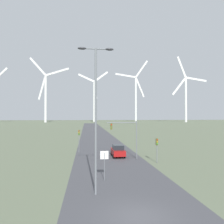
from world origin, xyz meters
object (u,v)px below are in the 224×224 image
car_approaching (118,151)px  wind_turbine_far_right (186,94)px  wind_turbine_center (94,97)px  traffic_light_post_near_left (79,136)px  wind_turbine_left (46,92)px  stop_sign_near (104,160)px  streetlamp (96,105)px  traffic_light_post_near_right (157,145)px  traffic_light_mast_overhead (126,132)px  wind_turbine_right (136,94)px

car_approaching → wind_turbine_far_right: 192.86m
wind_turbine_center → traffic_light_post_near_left: bearing=-92.9°
traffic_light_post_near_left → wind_turbine_left: size_ratio=0.06×
stop_sign_near → wind_turbine_far_right: 204.68m
streetlamp → wind_turbine_left: (-38.76, 192.81, 20.97)m
stop_sign_near → wind_turbine_far_right: wind_turbine_far_right is taller
streetlamp → traffic_light_post_near_left: (-1.98, 20.23, -4.38)m
traffic_light_post_near_right → wind_turbine_center: 195.39m
wind_turbine_left → wind_turbine_center: (46.03, 12.05, -2.71)m
streetlamp → wind_turbine_far_right: wind_turbine_far_right is taller
stop_sign_near → traffic_light_mast_overhead: (4.00, 10.14, 1.97)m
stop_sign_near → wind_turbine_left: bearing=101.9°
streetlamp → wind_turbine_right: size_ratio=0.17×
car_approaching → wind_turbine_center: wind_turbine_center is taller
wind_turbine_left → wind_turbine_center: bearing=14.7°
traffic_light_post_near_right → car_approaching: traffic_light_post_near_right is taller
wind_turbine_center → traffic_light_mast_overhead: bearing=-90.7°
traffic_light_mast_overhead → traffic_light_post_near_right: bearing=-39.0°
traffic_light_mast_overhead → car_approaching: (-0.91, 1.89, -3.06)m
wind_turbine_right → wind_turbine_center: bearing=-160.2°
stop_sign_near → traffic_light_post_near_right: size_ratio=0.88×
wind_turbine_left → traffic_light_post_near_left: bearing=-78.0°
traffic_light_mast_overhead → wind_turbine_center: bearing=89.3°
traffic_light_mast_overhead → traffic_light_post_near_left: bearing=137.6°
streetlamp → wind_turbine_far_right: size_ratio=0.19×
traffic_light_post_near_left → traffic_light_mast_overhead: (6.99, -6.39, 1.13)m
traffic_light_post_near_right → wind_turbine_left: bearing=104.6°
streetlamp → stop_sign_near: 6.47m
traffic_light_post_near_left → wind_turbine_far_right: (97.15, 163.43, 24.53)m
traffic_light_post_near_left → car_approaching: bearing=-36.5°
stop_sign_near → car_approaching: (3.10, 12.03, -1.10)m
traffic_light_post_near_left → streetlamp: bearing=-84.4°
car_approaching → wind_turbine_left: wind_turbine_left is taller
streetlamp → car_approaching: size_ratio=2.88×
wind_turbine_far_right → car_approaching: bearing=-118.5°
streetlamp → traffic_light_mast_overhead: streetlamp is taller
wind_turbine_left → traffic_light_mast_overhead: bearing=-76.3°
traffic_light_mast_overhead → wind_turbine_left: (-43.77, 178.97, 24.21)m
traffic_light_post_near_left → wind_turbine_left: 178.26m
traffic_light_post_near_left → wind_turbine_far_right: bearing=59.3°
stop_sign_near → car_approaching: bearing=75.6°
streetlamp → wind_turbine_left: bearing=101.4°
traffic_light_post_near_right → wind_turbine_right: size_ratio=0.05×
traffic_light_post_near_left → wind_turbine_far_right: size_ratio=0.06×
traffic_light_mast_overhead → wind_turbine_right: size_ratio=0.08×
stop_sign_near → traffic_light_post_near_left: 16.83m
traffic_light_mast_overhead → car_approaching: size_ratio=1.35×
traffic_light_mast_overhead → streetlamp: bearing=-109.9°
traffic_light_post_near_right → wind_turbine_center: wind_turbine_center is taller
traffic_light_post_near_right → car_approaching: 6.87m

